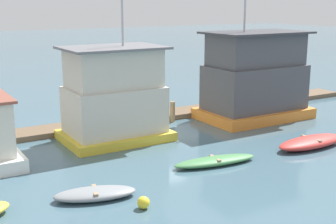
{
  "coord_description": "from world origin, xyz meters",
  "views": [
    {
      "loc": [
        -12.16,
        -21.4,
        7.0
      ],
      "look_at": [
        0.0,
        -1.0,
        1.4
      ],
      "focal_mm": 50.0,
      "sensor_mm": 36.0,
      "label": 1
    }
  ],
  "objects": [
    {
      "name": "dinghy_grey",
      "position": [
        -6.31,
        -6.4,
        0.2
      ],
      "size": [
        3.21,
        2.0,
        0.39
      ],
      "color": "gray",
      "rests_on": "ground_plane"
    },
    {
      "name": "houseboat_orange",
      "position": [
        6.78,
        0.05,
        2.45
      ],
      "size": [
        6.58,
        4.12,
        8.82
      ],
      "color": "orange",
      "rests_on": "ground_plane"
    },
    {
      "name": "houseboat_yellow",
      "position": [
        -2.53,
        0.14,
        2.27
      ],
      "size": [
        5.3,
        3.81,
        8.09
      ],
      "color": "gold",
      "rests_on": "ground_plane"
    },
    {
      "name": "dinghy_red",
      "position": [
        5.22,
        -6.04,
        0.27
      ],
      "size": [
        4.16,
        1.48,
        0.53
      ],
      "color": "red",
      "rests_on": "ground_plane"
    },
    {
      "name": "buoy_yellow",
      "position": [
        -5.19,
        -8.04,
        0.22
      ],
      "size": [
        0.45,
        0.45,
        0.45
      ],
      "primitive_type": "sphere",
      "color": "yellow",
      "rests_on": "ground_plane"
    },
    {
      "name": "dinghy_green",
      "position": [
        -0.37,
        -5.68,
        0.18
      ],
      "size": [
        4.03,
        1.58,
        0.35
      ],
      "color": "#47844C",
      "rests_on": "ground_plane"
    },
    {
      "name": "mooring_post_near_right",
      "position": [
        1.96,
        1.76,
        0.62
      ],
      "size": [
        0.3,
        0.3,
        1.24
      ],
      "primitive_type": "cylinder",
      "color": "#846B4C",
      "rests_on": "ground_plane"
    },
    {
      "name": "dock_walkway",
      "position": [
        0.0,
        2.96,
        0.15
      ],
      "size": [
        33.8,
        1.9,
        0.3
      ],
      "primitive_type": "cube",
      "color": "brown",
      "rests_on": "ground_plane"
    },
    {
      "name": "ground_plane",
      "position": [
        0.0,
        0.0,
        0.0
      ],
      "size": [
        200.0,
        200.0,
        0.0
      ],
      "primitive_type": "plane",
      "color": "#426070"
    }
  ]
}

